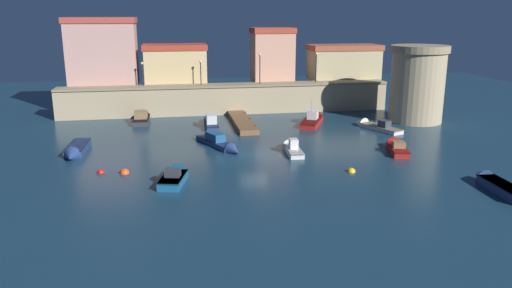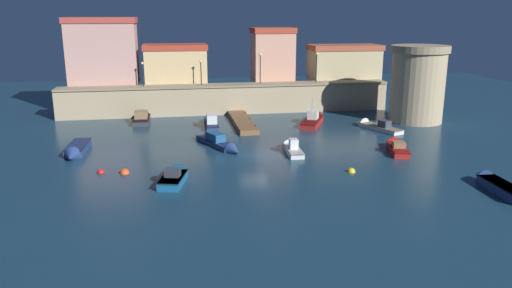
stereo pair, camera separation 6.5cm
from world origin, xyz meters
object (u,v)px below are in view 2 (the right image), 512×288
object	(u,v)px
quay_lamp_0	(143,70)
moored_boat_5	(76,150)
moored_boat_4	(496,184)
moored_boat_8	(396,146)
quay_lamp_3	(317,63)
moored_boat_9	(142,117)
fortress_tower	(418,84)
moored_boat_7	(374,126)
mooring_buoy_1	(101,173)
moored_boat_3	(220,144)
mooring_buoy_0	(125,173)
quay_lamp_2	(260,64)
moored_boat_6	(314,119)
mooring_buoy_2	(351,172)
quay_lamp_1	(201,68)
moored_boat_0	(292,148)
moored_boat_2	(211,121)
moored_boat_1	(175,176)

from	to	relation	value
quay_lamp_0	moored_boat_5	xyz separation A→B (m)	(-5.42, -16.57, -5.30)
moored_boat_4	moored_boat_8	size ratio (longest dim) A/B	1.06
quay_lamp_3	moored_boat_9	bearing A→B (deg)	-171.91
fortress_tower	moored_boat_7	world-z (taller)	fortress_tower
mooring_buoy_1	moored_boat_3	bearing A→B (deg)	30.32
quay_lamp_3	mooring_buoy_1	bearing A→B (deg)	-137.39
moored_boat_8	moored_boat_9	bearing A→B (deg)	69.50
moored_boat_5	mooring_buoy_0	distance (m)	7.93
quay_lamp_2	moored_boat_6	distance (m)	10.62
moored_boat_3	mooring_buoy_2	xyz separation A→B (m)	(9.57, -9.23, -0.38)
quay_lamp_2	moored_boat_9	size ratio (longest dim) A/B	0.66
quay_lamp_0	moored_boat_6	bearing A→B (deg)	-20.80
moored_boat_7	quay_lamp_1	bearing A→B (deg)	35.44
moored_boat_8	mooring_buoy_0	bearing A→B (deg)	111.41
moored_boat_4	mooring_buoy_1	xyz separation A→B (m)	(-28.65, 8.83, -0.36)
moored_boat_8	moored_boat_9	world-z (taller)	moored_boat_9
moored_boat_9	moored_boat_0	bearing A→B (deg)	-136.87
moored_boat_9	quay_lamp_1	bearing A→B (deg)	-65.62
moored_boat_0	quay_lamp_3	bearing A→B (deg)	-19.98
moored_boat_4	mooring_buoy_1	world-z (taller)	moored_boat_4
quay_lamp_3	mooring_buoy_1	world-z (taller)	quay_lamp_3
quay_lamp_0	mooring_buoy_0	world-z (taller)	quay_lamp_0
moored_boat_6	mooring_buoy_2	size ratio (longest dim) A/B	10.32
moored_boat_0	moored_boat_9	xyz separation A→B (m)	(-14.22, 15.72, 0.12)
moored_boat_0	mooring_buoy_1	size ratio (longest dim) A/B	8.82
moored_boat_5	moored_boat_2	bearing A→B (deg)	129.06
moored_boat_0	moored_boat_1	distance (m)	12.58
moored_boat_2	mooring_buoy_1	bearing A→B (deg)	147.93
quay_lamp_3	moored_boat_5	size ratio (longest dim) A/B	0.63
quay_lamp_3	mooring_buoy_0	distance (m)	32.69
fortress_tower	moored_boat_0	world-z (taller)	fortress_tower
quay_lamp_0	moored_boat_7	distance (m)	28.13
quay_lamp_0	moored_boat_8	xyz separation A→B (m)	(23.66, -20.21, -5.32)
moored_boat_1	moored_boat_5	xyz separation A→B (m)	(-8.72, 8.89, -0.01)
quay_lamp_1	moored_boat_1	size ratio (longest dim) A/B	0.65
quay_lamp_1	moored_boat_2	size ratio (longest dim) A/B	0.45
moored_boat_0	mooring_buoy_1	distance (m)	16.94
moored_boat_3	mooring_buoy_0	xyz separation A→B (m)	(-8.32, -6.45, -0.38)
quay_lamp_2	mooring_buoy_2	distance (m)	26.56
moored_boat_3	moored_boat_9	world-z (taller)	moored_boat_9
quay_lamp_2	moored_boat_2	size ratio (longest dim) A/B	0.56
moored_boat_7	moored_boat_1	bearing A→B (deg)	100.43
moored_boat_2	moored_boat_3	size ratio (longest dim) A/B	0.96
moored_boat_5	moored_boat_1	bearing A→B (deg)	46.47
quay_lamp_3	moored_boat_4	world-z (taller)	quay_lamp_3
fortress_tower	moored_boat_2	distance (m)	24.21
moored_boat_1	moored_boat_3	world-z (taller)	moored_boat_3
moored_boat_5	mooring_buoy_0	xyz separation A→B (m)	(4.76, -6.33, -0.37)
moored_boat_5	mooring_buoy_2	world-z (taller)	moored_boat_5
moored_boat_3	fortress_tower	bearing A→B (deg)	84.94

